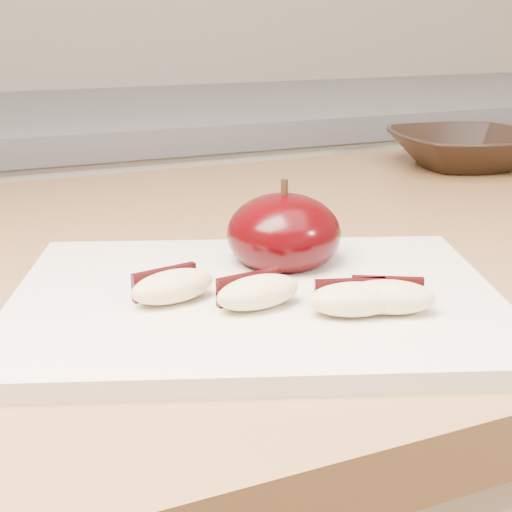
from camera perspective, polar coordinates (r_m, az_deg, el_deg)
name	(u,v)px	position (r m, az deg, el deg)	size (l,w,h in m)	color
back_cabinet	(114,351)	(1.41, -11.30, -7.49)	(2.40, 0.62, 0.94)	silver
cutting_board	(256,301)	(0.47, 0.00, -3.60)	(0.32, 0.23, 0.01)	silver
apple_half	(284,234)	(0.52, 2.23, 1.80)	(0.11, 0.11, 0.07)	black
apple_wedge_a	(172,286)	(0.46, -6.74, -2.39)	(0.06, 0.04, 0.02)	beige
apple_wedge_b	(257,292)	(0.44, 0.09, -2.86)	(0.06, 0.03, 0.02)	beige
apple_wedge_c	(354,299)	(0.44, 7.82, -3.40)	(0.06, 0.04, 0.02)	beige
apple_wedge_d	(389,296)	(0.44, 10.56, -3.19)	(0.06, 0.05, 0.02)	beige
bowl	(464,149)	(0.97, 16.34, 8.20)	(0.19, 0.19, 0.05)	black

